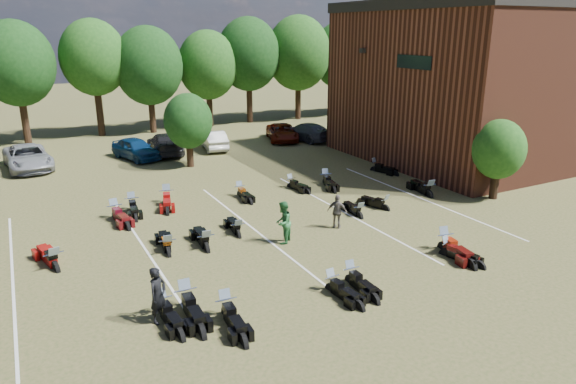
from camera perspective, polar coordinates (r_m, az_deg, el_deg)
ground at (r=22.87m, az=6.29°, el=-5.30°), size 160.00×160.00×0.00m
car_2 at (r=38.14m, az=-26.94°, el=3.45°), size 3.10×5.86×1.57m
car_3 at (r=39.38m, az=-13.48°, el=5.27°), size 2.72×5.53×1.55m
car_4 at (r=38.23m, az=-16.56°, el=4.65°), size 3.07×4.82×1.53m
car_5 at (r=40.21m, az=-8.25°, el=5.74°), size 2.23×4.56×1.44m
car_6 at (r=43.02m, az=-0.63°, el=6.64°), size 3.71×5.35×1.36m
car_7 at (r=43.01m, az=1.92°, el=6.71°), size 3.30×5.43×1.47m
person_black at (r=16.85m, az=-14.25°, el=-11.04°), size 0.81×0.77×1.86m
person_green at (r=22.09m, az=-0.55°, el=-3.41°), size 1.15×1.15×1.88m
person_grey at (r=23.89m, az=5.50°, el=-2.17°), size 0.91×0.98×1.62m
motorcycle_0 at (r=17.86m, az=-11.21°, el=-12.51°), size 0.90×2.51×1.38m
motorcycle_1 at (r=17.64m, az=-13.71°, el=-13.09°), size 0.85×2.24×1.23m
motorcycle_2 at (r=17.17m, az=-6.87°, el=-13.59°), size 0.90×2.36×1.29m
motorcycle_3 at (r=18.60m, az=4.84°, el=-10.89°), size 0.84×2.10×1.14m
motorcycle_4 at (r=19.22m, az=6.96°, el=-9.97°), size 0.80×2.17×1.19m
motorcycle_5 at (r=22.19m, az=17.12°, el=-6.75°), size 1.07×2.18×1.17m
motorcycle_6 at (r=22.71m, az=16.90°, el=-6.16°), size 1.21×2.60×1.39m
motorcycle_7 at (r=21.94m, az=-24.38°, el=-7.89°), size 1.30×2.57×1.37m
motorcycle_8 at (r=21.86m, az=-13.13°, el=-6.79°), size 0.99×2.35×1.27m
motorcycle_9 at (r=23.20m, az=-5.54°, el=-4.93°), size 0.92×2.16×1.17m
motorcycle_10 at (r=21.96m, az=-9.03°, el=-6.42°), size 0.95×2.42×1.32m
motorcycle_11 at (r=25.60m, az=7.94°, el=-2.82°), size 0.83×2.08×1.13m
motorcycle_12 at (r=26.86m, az=10.67°, el=-1.97°), size 1.24×2.19×1.17m
motorcycle_13 at (r=29.54m, az=15.37°, el=-0.50°), size 1.23×2.61×1.40m
motorcycle_14 at (r=26.64m, az=-18.61°, el=-2.78°), size 1.08×2.53×1.36m
motorcycle_15 at (r=28.25m, az=-13.27°, el=-1.16°), size 1.40×2.62×1.39m
motorcycle_16 at (r=27.60m, az=-16.89°, el=-1.90°), size 0.99×2.38×1.29m
motorcycle_17 at (r=28.74m, az=-5.35°, el=-0.43°), size 0.72×2.08×1.15m
motorcycle_18 at (r=30.10m, az=0.30°, el=0.49°), size 1.01×2.11×1.13m
motorcycle_19 at (r=30.86m, az=4.16°, el=0.88°), size 1.32×2.43×1.29m
motorcycle_20 at (r=34.14m, az=9.60°, el=2.31°), size 1.30×2.27×1.21m
brick_building at (r=43.18m, az=24.60°, el=11.40°), size 25.40×15.20×10.70m
tree_line at (r=47.65m, az=-15.17°, el=13.95°), size 56.00×6.00×9.79m
young_tree_near_building at (r=29.69m, az=22.38°, el=4.40°), size 2.80×2.80×4.16m
young_tree_midfield at (r=34.77m, az=-11.04°, el=7.74°), size 3.20×3.20×4.70m
parking_lines at (r=23.91m, az=-3.77°, el=-4.16°), size 20.10×14.00×0.01m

